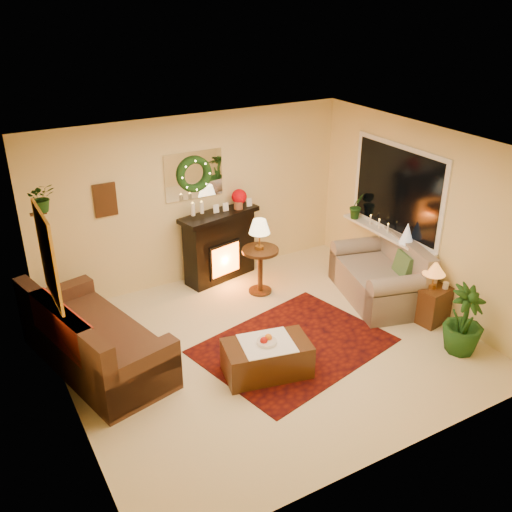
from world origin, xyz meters
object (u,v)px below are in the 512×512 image
side_table_round (260,273)px  end_table_square (430,303)px  sofa (95,334)px  fireplace (219,246)px  loveseat (379,272)px  coffee_table (267,359)px

side_table_round → end_table_square: side_table_round is taller
sofa → fireplace: fireplace is taller
end_table_square → loveseat: bearing=103.1°
fireplace → side_table_round: bearing=-78.9°
side_table_round → coffee_table: 2.04m
side_table_round → coffee_table: size_ratio=0.70×
side_table_round → end_table_square: 2.49m
loveseat → coffee_table: 2.52m
side_table_round → coffee_table: (-0.94, -1.80, -0.12)m
side_table_round → end_table_square: bearing=-48.7°
end_table_square → coffee_table: size_ratio=0.51×
fireplace → loveseat: fireplace is taller
sofa → side_table_round: size_ratio=3.05×
loveseat → side_table_round: bearing=160.1°
loveseat → sofa: bearing=-170.5°
loveseat → end_table_square: size_ratio=3.06×
fireplace → end_table_square: bearing=-65.6°
fireplace → coffee_table: size_ratio=1.12×
end_table_square → coffee_table: 2.59m
fireplace → loveseat: 2.48m
loveseat → coffee_table: loveseat is taller
side_table_round → coffee_table: side_table_round is taller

